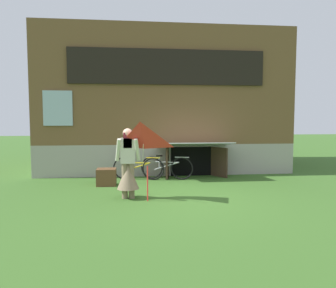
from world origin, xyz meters
name	(u,v)px	position (x,y,z in m)	size (l,w,h in m)	color
ground_plane	(181,198)	(0.00, 0.00, 0.00)	(60.00, 60.00, 0.00)	#386023
log_house	(161,104)	(0.00, 5.39, 2.50)	(8.72, 5.90, 4.99)	#9E998E
person	(128,169)	(-1.25, 0.11, 0.70)	(0.61, 0.53, 1.67)	#7F6B51
kite	(140,142)	(-0.97, -0.43, 1.38)	(1.10, 1.05, 1.72)	red
bicycle_silver	(167,167)	(-0.09, 2.43, 0.37)	(1.61, 0.55, 0.76)	black
bicycle_yellow	(138,168)	(-0.98, 2.46, 0.36)	(1.59, 0.47, 0.75)	black
wooden_crate	(106,177)	(-1.90, 1.69, 0.24)	(0.54, 0.46, 0.48)	brown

